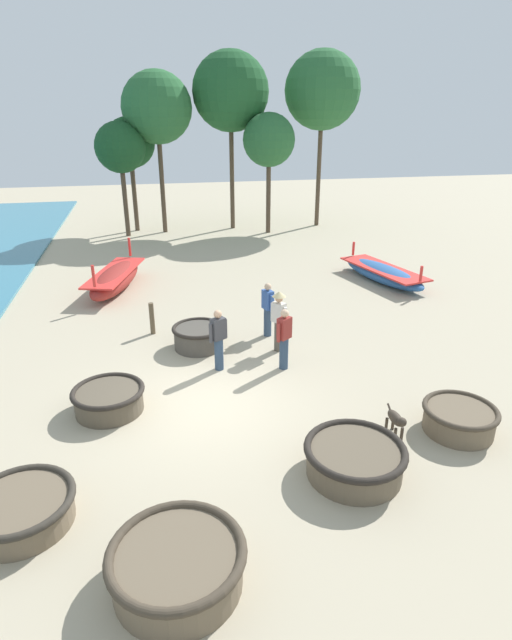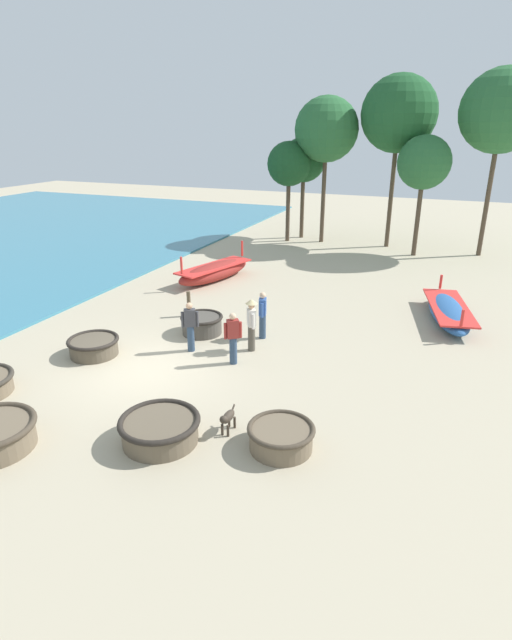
# 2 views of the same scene
# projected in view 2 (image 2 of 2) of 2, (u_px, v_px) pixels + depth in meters

# --- Properties ---
(ground_plane) EXTENTS (80.00, 80.00, 0.00)m
(ground_plane) POSITION_uv_depth(u_px,v_px,m) (147.00, 368.00, 14.27)
(ground_plane) COLOR tan
(coracle_weathered) EXTENTS (1.47, 1.47, 0.55)m
(coracle_weathered) POSITION_uv_depth(u_px,v_px,m) (281.00, 437.00, 10.64)
(coracle_weathered) COLOR brown
(coracle_weathered) RESTS_ON ground
(coracle_front_left) EXTENTS (1.53, 1.53, 0.54)m
(coracle_front_left) POSITION_uv_depth(u_px,v_px,m) (94.00, 346.00, 15.02)
(coracle_front_left) COLOR brown
(coracle_front_left) RESTS_ON ground
(coracle_far_right) EXTENTS (1.41, 1.41, 0.63)m
(coracle_far_right) POSITION_uv_depth(u_px,v_px,m) (202.00, 324.00, 16.59)
(coracle_far_right) COLOR #4C473F
(coracle_far_right) RESTS_ON ground
(coracle_center) EXTENTS (1.79, 1.79, 0.58)m
(coracle_center) POSITION_uv_depth(u_px,v_px,m) (160.00, 429.00, 10.88)
(coracle_center) COLOR brown
(coracle_center) RESTS_ON ground
(long_boat_red_hull) EXTENTS (2.10, 4.44, 1.11)m
(long_boat_red_hull) POSITION_uv_depth(u_px,v_px,m) (448.00, 312.00, 17.71)
(long_boat_red_hull) COLOR #285693
(long_boat_red_hull) RESTS_ON ground
(long_boat_green_hull) EXTENTS (2.24, 4.36, 1.47)m
(long_boat_green_hull) POSITION_uv_depth(u_px,v_px,m) (214.00, 272.00, 22.20)
(long_boat_green_hull) COLOR maroon
(long_boat_green_hull) RESTS_ON ground
(fisherman_standing_left) EXTENTS (0.48, 0.35, 1.57)m
(fisherman_standing_left) POSITION_uv_depth(u_px,v_px,m) (190.00, 325.00, 15.10)
(fisherman_standing_left) COLOR #2D425B
(fisherman_standing_left) RESTS_ON ground
(fisherman_standing_right) EXTENTS (0.45, 0.38, 1.57)m
(fisherman_standing_right) POSITION_uv_depth(u_px,v_px,m) (233.00, 337.00, 14.28)
(fisherman_standing_right) COLOR #2D425B
(fisherman_standing_right) RESTS_ON ground
(fisherman_crouching) EXTENTS (0.38, 0.45, 1.67)m
(fisherman_crouching) POSITION_uv_depth(u_px,v_px,m) (251.00, 321.00, 15.08)
(fisherman_crouching) COLOR #4C473D
(fisherman_crouching) RESTS_ON ground
(fisherman_hauling) EXTENTS (0.31, 0.51, 1.57)m
(fisherman_hauling) POSITION_uv_depth(u_px,v_px,m) (263.00, 314.00, 16.02)
(fisherman_hauling) COLOR #2D425B
(fisherman_hauling) RESTS_ON ground
(dog) EXTENTS (0.20, 0.69, 0.55)m
(dog) POSITION_uv_depth(u_px,v_px,m) (228.00, 418.00, 11.17)
(dog) COLOR #3D3328
(dog) RESTS_ON ground
(mooring_post_inland) EXTENTS (0.14, 0.14, 0.94)m
(mooring_post_inland) POSITION_uv_depth(u_px,v_px,m) (189.00, 304.00, 18.03)
(mooring_post_inland) COLOR brown
(mooring_post_inland) RESTS_ON ground
(tree_tall_back) EXTENTS (3.97, 3.97, 9.04)m
(tree_tall_back) POSITION_uv_depth(u_px,v_px,m) (399.00, 114.00, 26.13)
(tree_tall_back) COLOR #4C3D2D
(tree_tall_back) RESTS_ON ground
(tree_rightmost) EXTENTS (2.59, 2.59, 5.90)m
(tree_rightmost) POSITION_uv_depth(u_px,v_px,m) (304.00, 160.00, 29.35)
(tree_rightmost) COLOR #4C3D2D
(tree_rightmost) RESTS_ON ground
(tree_leftmost) EXTENTS (2.50, 2.50, 5.70)m
(tree_leftmost) POSITION_uv_depth(u_px,v_px,m) (289.00, 164.00, 28.47)
(tree_leftmost) COLOR #4C3D2D
(tree_leftmost) RESTS_ON ground
(tree_center) EXTENTS (4.02, 4.02, 9.16)m
(tree_center) POSITION_uv_depth(u_px,v_px,m) (502.00, 111.00, 24.13)
(tree_center) COLOR #4C3D2D
(tree_center) RESTS_ON ground
(tree_right_mid) EXTENTS (2.68, 2.68, 6.10)m
(tree_right_mid) POSITION_uv_depth(u_px,v_px,m) (424.00, 163.00, 25.03)
(tree_right_mid) COLOR #4C3D2D
(tree_right_mid) RESTS_ON ground
(tree_left_mid) EXTENTS (3.54, 3.54, 8.06)m
(tree_left_mid) POSITION_uv_depth(u_px,v_px,m) (327.00, 130.00, 27.57)
(tree_left_mid) COLOR #4C3D2D
(tree_left_mid) RESTS_ON ground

